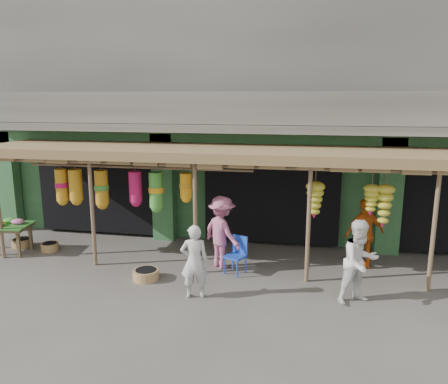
% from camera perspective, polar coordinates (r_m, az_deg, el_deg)
% --- Properties ---
extents(ground, '(80.00, 80.00, 0.00)m').
position_cam_1_polar(ground, '(10.18, 4.96, -10.65)').
color(ground, '#514C47').
rests_on(ground, ground).
extents(building, '(16.40, 6.80, 7.00)m').
position_cam_1_polar(building, '(14.26, 7.36, 9.75)').
color(building, gray).
rests_on(building, ground).
extents(awning, '(14.00, 2.70, 2.79)m').
position_cam_1_polar(awning, '(10.29, 4.91, 4.48)').
color(awning, brown).
rests_on(awning, ground).
extents(flower_table, '(1.58, 1.06, 0.89)m').
position_cam_1_polar(flower_table, '(12.64, -27.06, -3.98)').
color(flower_table, brown).
rests_on(flower_table, ground).
extents(blue_chair, '(0.54, 0.55, 0.86)m').
position_cam_1_polar(blue_chair, '(10.09, 1.72, -7.90)').
color(blue_chair, '#1C43B9').
rests_on(blue_chair, ground).
extents(basket_left, '(0.58, 0.58, 0.22)m').
position_cam_1_polar(basket_left, '(13.11, -24.87, -6.00)').
color(basket_left, '#8F6441').
rests_on(basket_left, ground).
extents(basket_mid, '(0.74, 0.74, 0.22)m').
position_cam_1_polar(basket_mid, '(9.99, -10.15, -10.57)').
color(basket_mid, '#916441').
rests_on(basket_mid, ground).
extents(basket_right, '(0.54, 0.54, 0.21)m').
position_cam_1_polar(basket_right, '(12.47, -21.79, -6.67)').
color(basket_right, olive).
rests_on(basket_right, ground).
extents(person_front, '(0.62, 0.48, 1.51)m').
position_cam_1_polar(person_front, '(8.81, -3.89, -9.04)').
color(person_front, beige).
rests_on(person_front, ground).
extents(person_right, '(1.03, 0.97, 1.68)m').
position_cam_1_polar(person_right, '(8.94, 17.31, -8.71)').
color(person_right, white).
rests_on(person_right, ground).
extents(person_vendor, '(1.07, 0.80, 1.68)m').
position_cam_1_polar(person_vendor, '(10.74, 17.89, -5.22)').
color(person_vendor, '#D76014').
rests_on(person_vendor, ground).
extents(person_shopper, '(1.27, 1.19, 1.72)m').
position_cam_1_polar(person_shopper, '(10.28, -0.29, -5.27)').
color(person_shopper, '#C4678B').
rests_on(person_shopper, ground).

